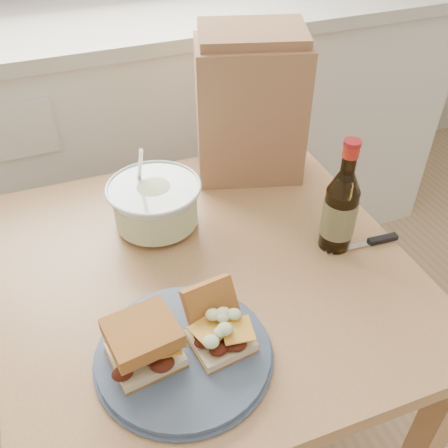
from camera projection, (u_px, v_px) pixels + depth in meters
name	position (u px, v px, depth m)	size (l,w,h in m)	color
cabinet_run	(123.00, 145.00, 1.84)	(2.50, 0.64, 0.94)	white
dining_table	(208.00, 297.00, 1.10)	(0.85, 0.85, 0.69)	tan
plate	(184.00, 354.00, 0.85)	(0.30, 0.30, 0.02)	#465671
sandwich_left	(144.00, 343.00, 0.81)	(0.12, 0.11, 0.08)	beige
sandwich_right	(218.00, 325.00, 0.85)	(0.11, 0.15, 0.08)	beige
coleslaw_bowl	(155.00, 206.00, 1.11)	(0.21, 0.21, 0.21)	silver
beer_bottle	(340.00, 209.00, 1.03)	(0.07, 0.07, 0.26)	black
knife	(374.00, 241.00, 1.09)	(0.17, 0.03, 0.01)	silver
paper_bag	(250.00, 111.00, 1.21)	(0.26, 0.17, 0.34)	#A36F4F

